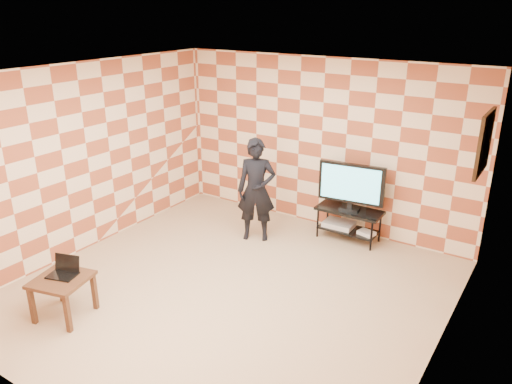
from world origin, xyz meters
TOP-DOWN VIEW (x-y plane):
  - floor at (0.00, 0.00)m, footprint 5.00×5.00m
  - wall_back at (0.00, 2.50)m, footprint 5.00×0.02m
  - wall_front at (0.00, -2.50)m, footprint 5.00×0.02m
  - wall_left at (-2.50, 0.00)m, footprint 0.02×5.00m
  - wall_right at (2.50, 0.00)m, footprint 0.02×5.00m
  - ceiling at (0.00, 0.00)m, footprint 5.00×5.00m
  - wall_art at (2.47, 1.55)m, footprint 0.04×0.72m
  - tv_stand at (0.66, 2.19)m, footprint 0.99×0.45m
  - tv at (0.66, 2.19)m, footprint 1.00×0.22m
  - dvd_player at (0.50, 2.20)m, footprint 0.46×0.34m
  - game_console at (0.97, 2.15)m, footprint 0.27×0.23m
  - side_table at (-1.29, -1.50)m, footprint 0.70×0.70m
  - laptop at (-1.33, -1.41)m, footprint 0.38×0.33m
  - person at (-0.55, 1.46)m, footprint 0.69×0.60m

SIDE VIEW (x-z plane):
  - floor at x=0.00m, z-range 0.00..0.00m
  - game_console at x=0.97m, z-range 0.17..0.23m
  - dvd_player at x=0.50m, z-range 0.17..0.25m
  - tv_stand at x=0.66m, z-range 0.12..0.62m
  - side_table at x=-1.29m, z-range 0.16..0.66m
  - laptop at x=-1.33m, z-range 0.44..0.66m
  - person at x=-0.55m, z-range 0.00..1.59m
  - tv at x=0.66m, z-range 0.54..1.26m
  - wall_back at x=0.00m, z-range 0.00..2.70m
  - wall_front at x=0.00m, z-range 0.00..2.70m
  - wall_left at x=-2.50m, z-range 0.00..2.70m
  - wall_right at x=2.50m, z-range 0.00..2.70m
  - wall_art at x=2.47m, z-range 1.59..2.31m
  - ceiling at x=0.00m, z-range 2.69..2.71m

